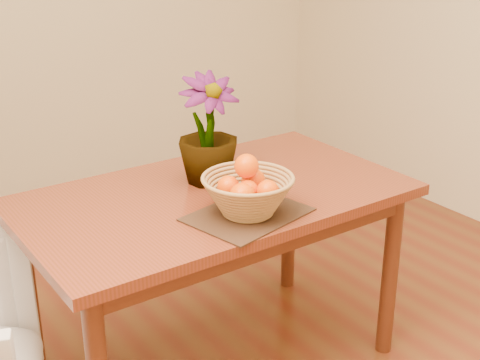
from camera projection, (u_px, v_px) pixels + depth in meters
table at (214, 214)px, 2.46m from camera, size 1.40×0.80×0.75m
placemat at (248, 214)px, 2.24m from camera, size 0.44×0.36×0.01m
wicker_basket at (248, 197)px, 2.21m from camera, size 0.31×0.31×0.13m
orange_pile at (248, 184)px, 2.20m from camera, size 0.19×0.18×0.15m
potted_plant at (208, 130)px, 2.45m from camera, size 0.25×0.25×0.41m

